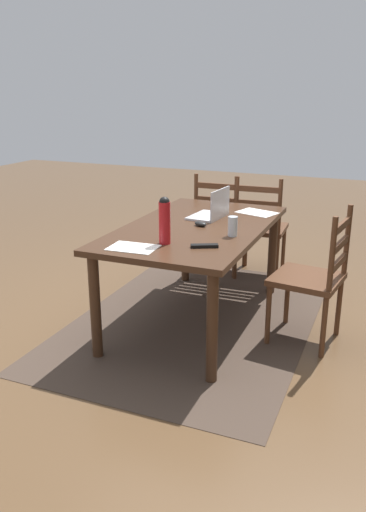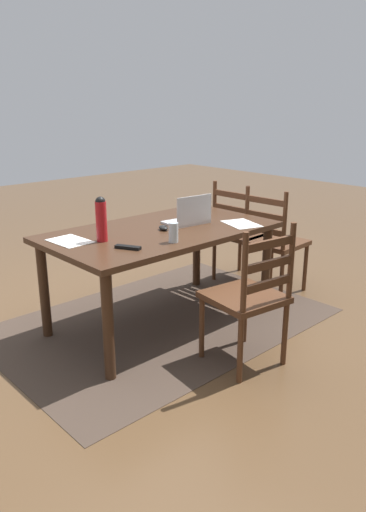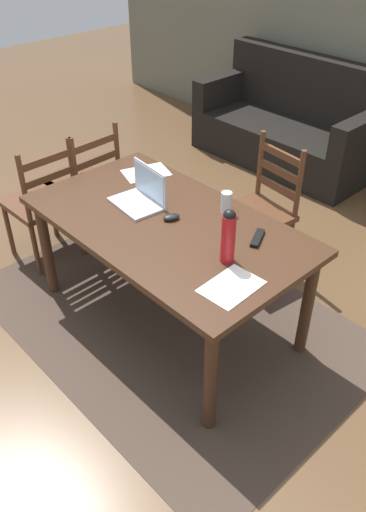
# 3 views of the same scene
# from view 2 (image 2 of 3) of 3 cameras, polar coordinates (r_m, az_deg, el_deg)

# --- Properties ---
(ground_plane) EXTENTS (14.00, 14.00, 0.00)m
(ground_plane) POSITION_cam_2_polar(r_m,az_deg,el_deg) (3.84, -2.43, -7.64)
(ground_plane) COLOR brown
(area_rug) EXTENTS (2.46, 1.69, 0.01)m
(area_rug) POSITION_cam_2_polar(r_m,az_deg,el_deg) (3.84, -2.44, -7.60)
(area_rug) COLOR #47382D
(area_rug) RESTS_ON ground
(dining_table) EXTENTS (1.68, 0.95, 0.74)m
(dining_table) POSITION_cam_2_polar(r_m,az_deg,el_deg) (3.61, -2.57, 1.84)
(dining_table) COLOR #422819
(dining_table) RESTS_ON ground
(chair_left_far) EXTENTS (0.46, 0.46, 0.95)m
(chair_left_far) POSITION_cam_2_polar(r_m,az_deg,el_deg) (4.34, 10.57, 1.59)
(chair_left_far) COLOR #56331E
(chair_left_far) RESTS_ON ground
(chair_far_head) EXTENTS (0.50, 0.50, 0.95)m
(chair_far_head) POSITION_cam_2_polar(r_m,az_deg,el_deg) (3.11, 7.64, -4.79)
(chair_far_head) COLOR #56331E
(chair_far_head) RESTS_ON ground
(chair_left_near) EXTENTS (0.45, 0.45, 0.95)m
(chair_left_near) POSITION_cam_2_polar(r_m,az_deg,el_deg) (4.57, 6.74, 2.58)
(chair_left_near) COLOR #56331E
(chair_left_near) RESTS_ON ground
(laptop) EXTENTS (0.34, 0.25, 0.23)m
(laptop) POSITION_cam_2_polar(r_m,az_deg,el_deg) (3.72, 0.75, 4.60)
(laptop) COLOR silver
(laptop) RESTS_ON dining_table
(water_bottle) EXTENTS (0.07, 0.07, 0.30)m
(water_bottle) POSITION_cam_2_polar(r_m,az_deg,el_deg) (3.28, -9.50, 4.36)
(water_bottle) COLOR red
(water_bottle) RESTS_ON dining_table
(drinking_glass) EXTENTS (0.06, 0.06, 0.13)m
(drinking_glass) POSITION_cam_2_polar(r_m,az_deg,el_deg) (3.23, -1.12, 2.75)
(drinking_glass) COLOR silver
(drinking_glass) RESTS_ON dining_table
(computer_mouse) EXTENTS (0.09, 0.12, 0.03)m
(computer_mouse) POSITION_cam_2_polar(r_m,az_deg,el_deg) (3.56, -2.30, 3.30)
(computer_mouse) COLOR black
(computer_mouse) RESTS_ON dining_table
(tv_remote) EXTENTS (0.12, 0.17, 0.02)m
(tv_remote) POSITION_cam_2_polar(r_m,az_deg,el_deg) (3.12, -6.43, 1.01)
(tv_remote) COLOR black
(tv_remote) RESTS_ON dining_table
(paper_stack_left) EXTENTS (0.29, 0.35, 0.00)m
(paper_stack_left) POSITION_cam_2_polar(r_m,az_deg,el_deg) (3.76, 6.82, 3.74)
(paper_stack_left) COLOR white
(paper_stack_left) RESTS_ON dining_table
(paper_stack_right) EXTENTS (0.22, 0.31, 0.00)m
(paper_stack_right) POSITION_cam_2_polar(r_m,az_deg,el_deg) (3.36, -13.01, 1.71)
(paper_stack_right) COLOR white
(paper_stack_right) RESTS_ON dining_table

